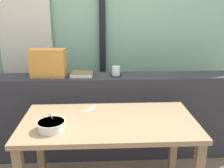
{
  "coord_description": "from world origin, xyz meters",
  "views": [
    {
      "loc": [
        -0.05,
        -1.82,
        1.5
      ],
      "look_at": [
        0.06,
        0.38,
        0.81
      ],
      "focal_mm": 41.45,
      "sensor_mm": 36.0,
      "label": 1
    }
  ],
  "objects_px": {
    "throw_pillow": "(48,63)",
    "fork_utensil": "(90,109)",
    "soup_bowl": "(51,126)",
    "coaster_square": "(116,75)",
    "breakfast_table": "(109,132)",
    "closed_book": "(81,74)",
    "juice_glass": "(116,71)"
  },
  "relations": [
    {
      "from": "throw_pillow",
      "to": "fork_utensil",
      "type": "distance_m",
      "value": 0.66
    },
    {
      "from": "throw_pillow",
      "to": "soup_bowl",
      "type": "distance_m",
      "value": 0.83
    },
    {
      "from": "soup_bowl",
      "to": "fork_utensil",
      "type": "relative_size",
      "value": 1.1
    },
    {
      "from": "fork_utensil",
      "to": "soup_bowl",
      "type": "bearing_deg",
      "value": -99.5
    },
    {
      "from": "fork_utensil",
      "to": "coaster_square",
      "type": "bearing_deg",
      "value": 88.49
    },
    {
      "from": "throw_pillow",
      "to": "soup_bowl",
      "type": "bearing_deg",
      "value": -79.28
    },
    {
      "from": "breakfast_table",
      "to": "closed_book",
      "type": "height_order",
      "value": "closed_book"
    },
    {
      "from": "breakfast_table",
      "to": "coaster_square",
      "type": "bearing_deg",
      "value": 81.64
    },
    {
      "from": "breakfast_table",
      "to": "fork_utensil",
      "type": "relative_size",
      "value": 7.52
    },
    {
      "from": "breakfast_table",
      "to": "closed_book",
      "type": "xyz_separation_m",
      "value": [
        -0.23,
        0.62,
        0.28
      ]
    },
    {
      "from": "coaster_square",
      "to": "throw_pillow",
      "type": "bearing_deg",
      "value": 179.86
    },
    {
      "from": "coaster_square",
      "to": "closed_book",
      "type": "xyz_separation_m",
      "value": [
        -0.33,
        -0.01,
        0.02
      ]
    },
    {
      "from": "closed_book",
      "to": "fork_utensil",
      "type": "relative_size",
      "value": 1.28
    },
    {
      "from": "coaster_square",
      "to": "fork_utensil",
      "type": "xyz_separation_m",
      "value": [
        -0.23,
        -0.43,
        -0.16
      ]
    },
    {
      "from": "coaster_square",
      "to": "juice_glass",
      "type": "distance_m",
      "value": 0.04
    },
    {
      "from": "closed_book",
      "to": "throw_pillow",
      "type": "xyz_separation_m",
      "value": [
        -0.31,
        0.01,
        0.11
      ]
    },
    {
      "from": "throw_pillow",
      "to": "fork_utensil",
      "type": "xyz_separation_m",
      "value": [
        0.4,
        -0.43,
        -0.29
      ]
    },
    {
      "from": "breakfast_table",
      "to": "juice_glass",
      "type": "bearing_deg",
      "value": 81.64
    },
    {
      "from": "closed_book",
      "to": "fork_utensil",
      "type": "distance_m",
      "value": 0.47
    },
    {
      "from": "breakfast_table",
      "to": "coaster_square",
      "type": "relative_size",
      "value": 12.78
    },
    {
      "from": "coaster_square",
      "to": "fork_utensil",
      "type": "distance_m",
      "value": 0.52
    },
    {
      "from": "juice_glass",
      "to": "closed_book",
      "type": "distance_m",
      "value": 0.33
    },
    {
      "from": "coaster_square",
      "to": "fork_utensil",
      "type": "height_order",
      "value": "coaster_square"
    },
    {
      "from": "fork_utensil",
      "to": "throw_pillow",
      "type": "bearing_deg",
      "value": 159.53
    },
    {
      "from": "coaster_square",
      "to": "throw_pillow",
      "type": "distance_m",
      "value": 0.65
    },
    {
      "from": "soup_bowl",
      "to": "coaster_square",
      "type": "bearing_deg",
      "value": 57.85
    },
    {
      "from": "breakfast_table",
      "to": "closed_book",
      "type": "bearing_deg",
      "value": 110.5
    },
    {
      "from": "breakfast_table",
      "to": "throw_pillow",
      "type": "xyz_separation_m",
      "value": [
        -0.54,
        0.64,
        0.39
      ]
    },
    {
      "from": "breakfast_table",
      "to": "closed_book",
      "type": "distance_m",
      "value": 0.72
    },
    {
      "from": "juice_glass",
      "to": "throw_pillow",
      "type": "relative_size",
      "value": 0.27
    },
    {
      "from": "juice_glass",
      "to": "throw_pillow",
      "type": "height_order",
      "value": "throw_pillow"
    },
    {
      "from": "breakfast_table",
      "to": "throw_pillow",
      "type": "bearing_deg",
      "value": 130.23
    }
  ]
}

